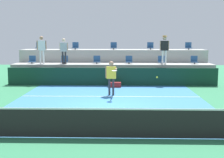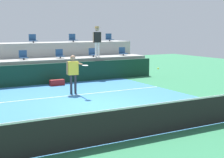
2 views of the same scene
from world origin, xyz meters
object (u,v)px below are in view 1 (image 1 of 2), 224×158
object	(u,v)px
stadium_chair_lower_far_right	(194,61)
stadium_chair_upper_far_left	(39,46)
stadium_chair_lower_mid_left	(97,60)
tennis_ball	(157,77)
tennis_player	(111,74)
stadium_chair_upper_center	(114,47)
stadium_chair_lower_right	(161,60)
equipment_bag	(115,85)
spectator_in_grey	(42,47)
stadium_chair_lower_mid_right	(129,60)
stadium_chair_upper_right	(150,47)
stadium_chair_lower_left	(64,60)
spectator_with_hat	(164,46)
stadium_chair_upper_far_right	(189,47)
stadium_chair_upper_left	(75,46)
stadium_chair_lower_far_left	(32,60)
spectator_in_white	(64,49)

from	to	relation	value
stadium_chair_lower_far_right	stadium_chair_upper_far_left	size ratio (longest dim) A/B	1.00
stadium_chair_lower_mid_left	tennis_ball	world-z (taller)	stadium_chair_lower_mid_left
tennis_player	tennis_ball	xyz separation A→B (m)	(1.87, -3.83, 0.36)
stadium_chair_upper_far_left	stadium_chair_upper_center	bearing A→B (deg)	0.00
stadium_chair_upper_center	stadium_chair_lower_far_right	bearing A→B (deg)	-18.74
stadium_chair_lower_right	stadium_chair_upper_far_left	size ratio (longest dim) A/B	1.00
stadium_chair_upper_center	equipment_bag	xyz separation A→B (m)	(0.14, -3.74, -2.16)
stadium_chair_upper_center	spectator_in_grey	bearing A→B (deg)	-154.58
stadium_chair_lower_mid_right	spectator_in_grey	world-z (taller)	spectator_in_grey
stadium_chair_upper_right	stadium_chair_lower_left	bearing A→B (deg)	-162.81
tennis_player	spectator_with_hat	world-z (taller)	spectator_with_hat
stadium_chair_lower_mid_right	stadium_chair_upper_far_right	xyz separation A→B (m)	(4.25, 1.80, 0.85)
stadium_chair_lower_left	spectator_in_grey	distance (m)	1.69
stadium_chair_lower_mid_left	stadium_chair_upper_right	bearing A→B (deg)	26.06
stadium_chair_lower_mid_right	stadium_chair_upper_left	distance (m)	4.27
spectator_with_hat	stadium_chair_upper_far_left	bearing A→B (deg)	165.80
stadium_chair_upper_far_left	tennis_player	world-z (taller)	stadium_chair_upper_far_left
stadium_chair_lower_left	stadium_chair_upper_far_left	xyz separation A→B (m)	(-2.14, 1.80, 0.85)
stadium_chair_lower_mid_left	stadium_chair_lower_far_right	xyz separation A→B (m)	(6.38, 0.00, 0.00)
stadium_chair_lower_far_right	stadium_chair_upper_left	distance (m)	8.28
spectator_in_grey	stadium_chair_lower_far_right	bearing A→B (deg)	2.22
stadium_chair_lower_mid_right	stadium_chair_lower_right	distance (m)	2.12
stadium_chair_lower_left	stadium_chair_lower_right	world-z (taller)	same
stadium_chair_lower_far_left	spectator_in_white	world-z (taller)	spectator_in_white
stadium_chair_lower_left	stadium_chair_upper_left	world-z (taller)	stadium_chair_upper_left
stadium_chair_upper_left	spectator_in_grey	bearing A→B (deg)	-130.41
stadium_chair_upper_far_right	tennis_ball	distance (m)	10.74
tennis_ball	stadium_chair_lower_mid_left	bearing A→B (deg)	109.50
stadium_chair_upper_center	tennis_player	size ratio (longest dim) A/B	0.29
stadium_chair_lower_far_right	tennis_player	size ratio (longest dim) A/B	0.29
stadium_chair_upper_right	spectator_with_hat	xyz separation A→B (m)	(0.67, -2.18, 0.08)
stadium_chair_lower_left	spectator_with_hat	world-z (taller)	spectator_with_hat
stadium_chair_upper_far_left	equipment_bag	size ratio (longest dim) A/B	0.68
stadium_chair_lower_mid_left	stadium_chair_lower_right	size ratio (longest dim) A/B	1.00
stadium_chair_lower_mid_left	spectator_in_white	distance (m)	2.26
stadium_chair_lower_far_left	tennis_ball	distance (m)	11.05
stadium_chair_lower_far_right	stadium_chair_upper_center	size ratio (longest dim) A/B	1.00
stadium_chair_lower_left	spectator_in_grey	bearing A→B (deg)	-164.53
stadium_chair_lower_mid_right	stadium_chair_upper_far_right	distance (m)	4.69
spectator_in_white	tennis_ball	xyz separation A→B (m)	(5.04, -7.96, -0.78)
stadium_chair_upper_left	stadium_chair_upper_right	size ratio (longest dim) A/B	1.00
stadium_chair_lower_right	stadium_chair_upper_right	world-z (taller)	stadium_chair_upper_right
stadium_chair_upper_right	spectator_in_grey	xyz separation A→B (m)	(-7.21, -2.18, 0.03)
stadium_chair_lower_far_right	spectator_in_white	bearing A→B (deg)	-177.40
stadium_chair_lower_far_right	stadium_chair_upper_far_left	bearing A→B (deg)	170.41
stadium_chair_upper_far_right	stadium_chair_lower_mid_left	bearing A→B (deg)	-164.21
stadium_chair_lower_right	spectator_in_white	distance (m)	6.38
stadium_chair_lower_mid_right	tennis_player	world-z (taller)	stadium_chair_lower_mid_right
stadium_chair_lower_far_right	stadium_chair_upper_left	bearing A→B (deg)	167.38
stadium_chair_lower_mid_right	stadium_chair_upper_right	distance (m)	2.53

